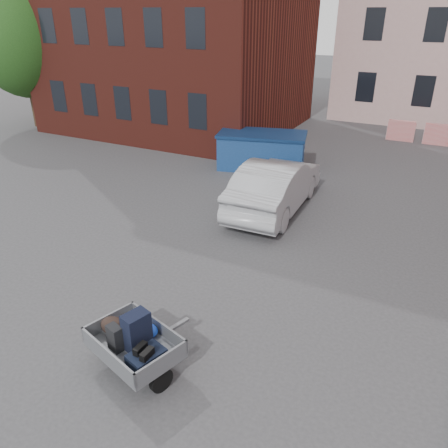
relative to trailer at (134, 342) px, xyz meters
The scene contains 7 objects.
ground 3.55m from the trailer, 96.56° to the left, with size 120.00×120.00×0.00m, color #38383A.
far_building 32.81m from the trailer, 128.69° to the left, with size 6.00×6.00×8.00m, color maroon.
tree 21.10m from the trailer, 142.75° to the left, with size 5.28×5.28×8.30m.
barriers 18.86m from the trailer, 78.37° to the left, with size 4.70×0.18×1.00m.
trailer is the anchor object (origin of this frame).
dumpster 11.67m from the trailer, 101.83° to the left, with size 3.80×2.60×1.45m.
silver_car 7.78m from the trailer, 92.86° to the left, with size 1.73×4.96×1.63m, color #A9ABB0.
Camera 1 is at (4.53, -8.03, 5.80)m, focal length 35.00 mm.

